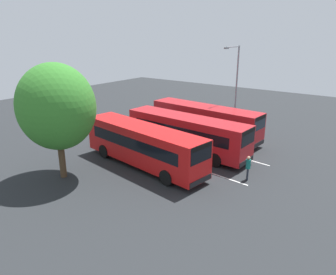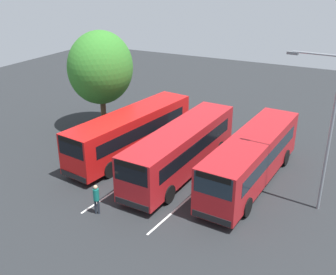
{
  "view_description": "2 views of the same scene",
  "coord_description": "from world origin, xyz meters",
  "px_view_note": "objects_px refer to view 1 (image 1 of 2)",
  "views": [
    {
      "loc": [
        14.07,
        -21.39,
        9.68
      ],
      "look_at": [
        -1.3,
        -0.5,
        1.16
      ],
      "focal_mm": 34.23,
      "sensor_mm": 36.0,
      "label": 1
    },
    {
      "loc": [
        21.1,
        9.85,
        12.24
      ],
      "look_at": [
        -0.69,
        -1.42,
        1.84
      ],
      "focal_mm": 42.82,
      "sensor_mm": 36.0,
      "label": 2
    }
  ],
  "objects_px": {
    "street_lamp": "(235,83)",
    "depot_tree": "(56,107)",
    "bus_center_right": "(205,121)",
    "pedestrian": "(248,166)",
    "bus_far_left": "(143,144)",
    "bus_center_left": "(187,133)"
  },
  "relations": [
    {
      "from": "depot_tree",
      "to": "street_lamp",
      "type": "bearing_deg",
      "value": 75.09
    },
    {
      "from": "street_lamp",
      "to": "bus_far_left",
      "type": "bearing_deg",
      "value": -2.06
    },
    {
      "from": "bus_center_left",
      "to": "bus_center_right",
      "type": "distance_m",
      "value": 4.41
    },
    {
      "from": "bus_far_left",
      "to": "street_lamp",
      "type": "distance_m",
      "value": 13.09
    },
    {
      "from": "bus_center_right",
      "to": "bus_center_left",
      "type": "bearing_deg",
      "value": -76.23
    },
    {
      "from": "bus_center_right",
      "to": "pedestrian",
      "type": "relative_size",
      "value": 6.44
    },
    {
      "from": "street_lamp",
      "to": "depot_tree",
      "type": "relative_size",
      "value": 1.07
    },
    {
      "from": "bus_center_left",
      "to": "depot_tree",
      "type": "bearing_deg",
      "value": -112.25
    },
    {
      "from": "bus_center_left",
      "to": "pedestrian",
      "type": "xyz_separation_m",
      "value": [
        6.31,
        -1.99,
        -0.7
      ]
    },
    {
      "from": "bus_far_left",
      "to": "pedestrian",
      "type": "relative_size",
      "value": 6.48
    },
    {
      "from": "pedestrian",
      "to": "depot_tree",
      "type": "bearing_deg",
      "value": 10.41
    },
    {
      "from": "bus_far_left",
      "to": "depot_tree",
      "type": "height_order",
      "value": "depot_tree"
    },
    {
      "from": "bus_center_right",
      "to": "depot_tree",
      "type": "height_order",
      "value": "depot_tree"
    },
    {
      "from": "bus_center_right",
      "to": "street_lamp",
      "type": "distance_m",
      "value": 5.15
    },
    {
      "from": "street_lamp",
      "to": "depot_tree",
      "type": "distance_m",
      "value": 18.05
    },
    {
      "from": "bus_center_left",
      "to": "pedestrian",
      "type": "relative_size",
      "value": 6.42
    },
    {
      "from": "pedestrian",
      "to": "depot_tree",
      "type": "xyz_separation_m",
      "value": [
        -10.64,
        -7.18,
        3.99
      ]
    },
    {
      "from": "pedestrian",
      "to": "bus_center_right",
      "type": "bearing_deg",
      "value": -65.52
    },
    {
      "from": "bus_center_left",
      "to": "depot_tree",
      "type": "distance_m",
      "value": 10.66
    },
    {
      "from": "bus_center_left",
      "to": "bus_center_right",
      "type": "height_order",
      "value": "same"
    },
    {
      "from": "bus_far_left",
      "to": "bus_center_right",
      "type": "relative_size",
      "value": 1.01
    },
    {
      "from": "bus_center_left",
      "to": "depot_tree",
      "type": "xyz_separation_m",
      "value": [
        -4.33,
        -9.16,
        3.29
      ]
    }
  ]
}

